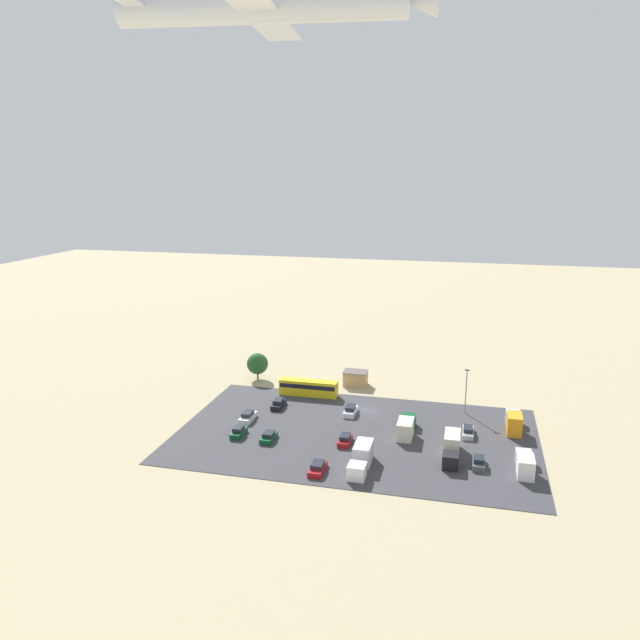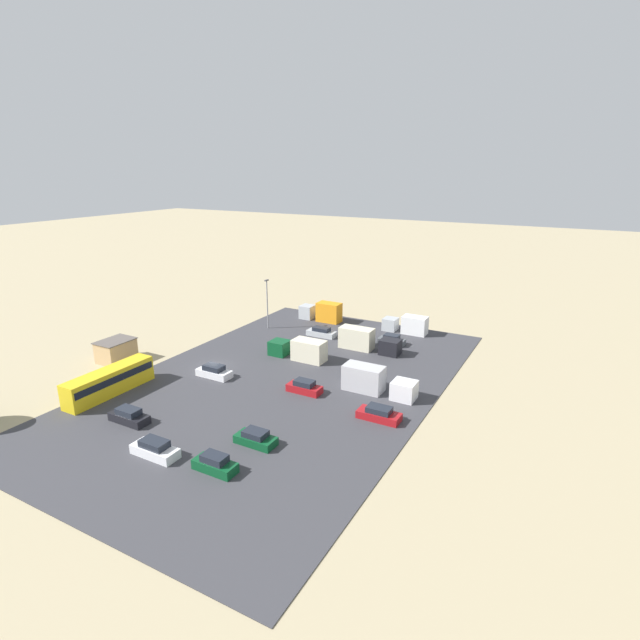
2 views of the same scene
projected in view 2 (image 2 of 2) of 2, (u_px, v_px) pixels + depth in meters
ground_plane at (214, 367)px, 68.08m from camera, size 400.00×400.00×0.00m
parking_lot_surface at (282, 383)px, 62.96m from camera, size 59.63×37.11×0.08m
shed_building at (116, 350)px, 69.85m from camera, size 4.90×3.73×3.03m
bus at (109, 381)px, 59.43m from camera, size 11.49×2.48×3.08m
parked_car_0 at (392, 340)px, 76.31m from camera, size 1.82×4.03×1.54m
parked_car_1 at (155, 449)px, 46.86m from camera, size 1.88×4.80×1.62m
parked_car_2 at (214, 372)px, 64.57m from camera, size 1.95×4.70×1.58m
parked_car_3 at (379, 414)px, 53.65m from camera, size 1.98×4.69×1.46m
parked_car_4 at (256, 438)px, 48.87m from camera, size 1.91×4.15×1.44m
parked_car_5 at (129, 416)px, 53.06m from camera, size 1.82×4.57×1.58m
parked_car_6 at (304, 387)px, 60.09m from camera, size 1.78×4.27×1.54m
parked_car_7 at (321, 332)px, 80.07m from camera, size 1.82×4.75×1.46m
parked_car_8 at (215, 464)px, 44.52m from camera, size 1.70×4.14×1.61m
parked_truck_0 at (375, 381)px, 59.81m from camera, size 2.54×8.97×3.12m
parked_truck_1 at (323, 312)px, 87.82m from camera, size 2.37×7.59×3.38m
parked_truck_2 at (366, 341)px, 73.78m from camera, size 2.37×9.29×3.17m
parked_truck_3 at (301, 350)px, 70.36m from camera, size 2.50×8.54×2.97m
parked_truck_4 at (408, 325)px, 81.48m from camera, size 2.35×7.26×2.91m
light_pole_lot_centre at (267, 302)px, 82.84m from camera, size 0.90×0.28×8.34m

